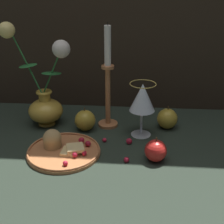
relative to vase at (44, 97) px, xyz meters
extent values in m
plane|color=#232D23|center=(0.19, -0.13, -0.11)|extent=(2.40, 2.40, 0.00)
cylinder|color=gold|center=(0.00, 0.00, -0.10)|extent=(0.06, 0.06, 0.01)
ellipsoid|color=gold|center=(0.00, 0.00, -0.05)|extent=(0.12, 0.12, 0.09)
cylinder|color=gold|center=(0.00, 0.00, 0.00)|extent=(0.04, 0.04, 0.04)
torus|color=gold|center=(0.00, 0.00, 0.02)|extent=(0.06, 0.06, 0.01)
cylinder|color=#23662D|center=(-0.05, -0.01, 0.13)|extent=(0.10, 0.03, 0.22)
ellipsoid|color=#23662D|center=(-0.04, -0.01, 0.11)|extent=(0.07, 0.08, 0.00)
sphere|color=#EFD67A|center=(-0.10, -0.02, 0.23)|extent=(0.05, 0.05, 0.05)
cylinder|color=#23662D|center=(0.04, 0.00, 0.09)|extent=(0.08, 0.01, 0.16)
ellipsoid|color=#23662D|center=(0.03, 0.00, 0.09)|extent=(0.07, 0.04, 0.00)
sphere|color=silver|center=(0.07, 0.00, 0.17)|extent=(0.06, 0.06, 0.06)
cylinder|color=#B77042|center=(0.11, -0.20, -0.10)|extent=(0.23, 0.23, 0.01)
torus|color=#B77042|center=(0.11, -0.20, -0.10)|extent=(0.22, 0.22, 0.01)
cylinder|color=tan|center=(0.07, -0.17, -0.08)|extent=(0.06, 0.06, 0.03)
sphere|color=tan|center=(0.07, -0.17, -0.07)|extent=(0.06, 0.06, 0.06)
cube|color=#DBBC7A|center=(0.13, -0.21, -0.09)|extent=(0.05, 0.05, 0.01)
cube|color=#DBBC7A|center=(0.15, -0.20, -0.08)|extent=(0.06, 0.06, 0.01)
sphere|color=#AD192D|center=(0.13, -0.27, -0.09)|extent=(0.01, 0.01, 0.01)
sphere|color=#AD192D|center=(0.15, -0.23, -0.09)|extent=(0.02, 0.02, 0.02)
sphere|color=#AD192D|center=(0.17, -0.22, -0.09)|extent=(0.02, 0.02, 0.02)
sphere|color=#AD192D|center=(0.18, -0.16, -0.09)|extent=(0.02, 0.02, 0.02)
sphere|color=#AD192D|center=(0.15, -0.15, -0.09)|extent=(0.02, 0.02, 0.02)
cylinder|color=silver|center=(0.34, -0.05, -0.11)|extent=(0.07, 0.07, 0.00)
cylinder|color=silver|center=(0.34, -0.05, -0.06)|extent=(0.01, 0.01, 0.09)
cone|color=silver|center=(0.34, -0.05, 0.03)|extent=(0.09, 0.09, 0.09)
cone|color=#E5CC66|center=(0.34, -0.05, 0.02)|extent=(0.08, 0.08, 0.06)
torus|color=gold|center=(0.34, -0.05, 0.08)|extent=(0.09, 0.09, 0.00)
cylinder|color=#B77042|center=(0.23, 0.01, -0.10)|extent=(0.07, 0.07, 0.01)
cylinder|color=#B77042|center=(0.23, 0.01, 0.00)|extent=(0.02, 0.02, 0.20)
cylinder|color=#B77042|center=(0.23, 0.01, 0.11)|extent=(0.04, 0.04, 0.01)
cylinder|color=white|center=(0.23, 0.01, 0.18)|extent=(0.02, 0.02, 0.13)
cylinder|color=black|center=(0.23, 0.01, 0.25)|extent=(0.00, 0.00, 0.01)
sphere|color=#B2932D|center=(0.44, 0.01, -0.07)|extent=(0.07, 0.07, 0.07)
cylinder|color=#4C3319|center=(0.44, 0.01, -0.03)|extent=(0.00, 0.00, 0.01)
sphere|color=red|center=(0.39, -0.21, -0.08)|extent=(0.07, 0.07, 0.07)
cylinder|color=#4C3319|center=(0.39, -0.21, -0.04)|extent=(0.00, 0.00, 0.01)
sphere|color=#B2932D|center=(0.15, -0.03, -0.07)|extent=(0.07, 0.07, 0.07)
cylinder|color=#4C3319|center=(0.15, -0.03, -0.03)|extent=(0.00, 0.00, 0.01)
sphere|color=#AD192D|center=(0.31, -0.12, -0.10)|extent=(0.02, 0.02, 0.02)
sphere|color=#AD192D|center=(0.23, -0.12, -0.10)|extent=(0.01, 0.01, 0.01)
sphere|color=#AD192D|center=(0.30, -0.23, -0.10)|extent=(0.02, 0.02, 0.02)
camera|label=1|loc=(0.32, -1.01, 0.40)|focal=50.00mm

